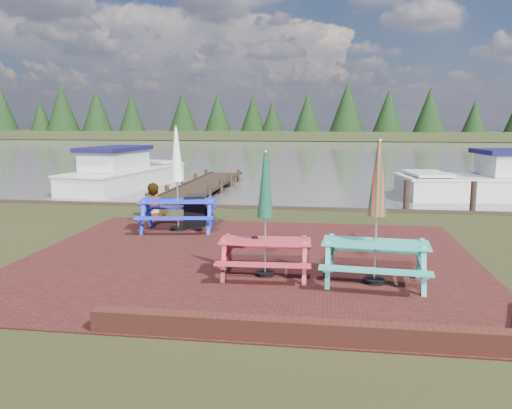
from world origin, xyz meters
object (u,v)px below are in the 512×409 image
object	(u,v)px
boat_near	(505,183)
jetty	(203,185)
picnic_table_blue	(178,195)
picnic_table_teal	(376,235)
person	(153,183)
picnic_table_red	(265,234)
chalkboard	(196,211)
boat_jetty	(124,175)

from	to	relation	value
boat_near	jetty	bearing A→B (deg)	82.87
picnic_table_blue	jetty	distance (m)	8.04
picnic_table_teal	person	world-z (taller)	picnic_table_teal
jetty	person	distance (m)	6.24
picnic_table_red	chalkboard	size ratio (longest dim) A/B	2.57
picnic_table_blue	chalkboard	size ratio (longest dim) A/B	3.00
chalkboard	jetty	world-z (taller)	chalkboard
chalkboard	person	world-z (taller)	person
picnic_table_blue	person	world-z (taller)	picnic_table_blue
picnic_table_red	boat_near	xyz separation A→B (m)	(7.76, 11.46, -0.37)
jetty	person	bearing A→B (deg)	-89.27
boat_jetty	boat_near	size ratio (longest dim) A/B	0.93
picnic_table_teal	chalkboard	xyz separation A→B (m)	(-4.16, 3.91, -0.41)
picnic_table_red	person	distance (m)	6.41
picnic_table_teal	picnic_table_blue	xyz separation A→B (m)	(-4.51, 3.54, 0.06)
picnic_table_red	boat_near	bearing A→B (deg)	53.10
jetty	boat_near	xyz separation A→B (m)	(11.72, 0.17, 0.30)
boat_jetty	boat_near	xyz separation A→B (m)	(15.49, -0.67, 0.00)
picnic_table_red	picnic_table_teal	bearing A→B (deg)	-7.18
jetty	boat_jetty	size ratio (longest dim) A/B	1.25
chalkboard	boat_near	world-z (taller)	boat_near
picnic_table_blue	boat_near	xyz separation A→B (m)	(10.39, 8.06, -0.50)
boat_jetty	person	world-z (taller)	person
picnic_table_blue	boat_near	size ratio (longest dim) A/B	0.33
chalkboard	person	distance (m)	2.16
picnic_table_teal	picnic_table_red	bearing A→B (deg)	-179.58
boat_near	person	world-z (taller)	person
picnic_table_red	chalkboard	bearing A→B (deg)	118.35
picnic_table_blue	boat_near	world-z (taller)	picnic_table_blue
picnic_table_red	chalkboard	xyz separation A→B (m)	(-2.27, 3.77, -0.33)
picnic_table_blue	boat_jetty	distance (m)	10.12
picnic_table_blue	boat_jetty	xyz separation A→B (m)	(-5.10, 8.73, -0.50)
boat_near	boat_jetty	bearing A→B (deg)	79.54
picnic_table_teal	person	bearing A→B (deg)	142.55
person	picnic_table_blue	bearing A→B (deg)	121.54
boat_jetty	person	size ratio (longest dim) A/B	3.72
picnic_table_teal	picnic_table_red	size ratio (longest dim) A/B	1.09
boat_jetty	person	distance (m)	8.03
chalkboard	person	size ratio (longest dim) A/B	0.44
boat_jetty	jetty	bearing A→B (deg)	-3.79
picnic_table_blue	person	bearing A→B (deg)	117.47
picnic_table_blue	chalkboard	xyz separation A→B (m)	(0.35, 0.37, -0.46)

